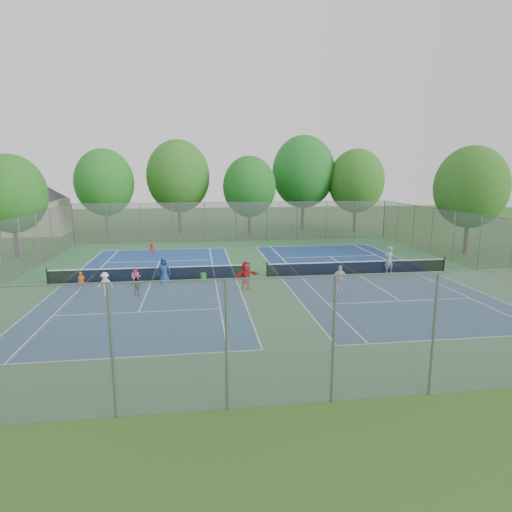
{
  "coord_description": "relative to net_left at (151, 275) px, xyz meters",
  "views": [
    {
      "loc": [
        -3.95,
        -27.63,
        6.92
      ],
      "look_at": [
        0.0,
        1.0,
        1.3
      ],
      "focal_mm": 30.0,
      "sensor_mm": 36.0,
      "label": 1
    }
  ],
  "objects": [
    {
      "name": "fence_north",
      "position": [
        7.0,
        16.0,
        1.54
      ],
      "size": [
        32.0,
        0.1,
        4.0
      ],
      "primitive_type": "cube",
      "color": "gray",
      "rests_on": "ground"
    },
    {
      "name": "court_right",
      "position": [
        14.0,
        0.0,
        -0.44
      ],
      "size": [
        10.97,
        23.77,
        0.01
      ],
      "primitive_type": "cube",
      "color": "navy",
      "rests_on": "court_pad"
    },
    {
      "name": "tree_ne",
      "position": [
        22.0,
        22.0,
        5.51
      ],
      "size": [
        6.6,
        6.6,
        9.77
      ],
      "color": "#443326",
      "rests_on": "ground"
    },
    {
      "name": "student_b",
      "position": [
        -0.78,
        -1.33,
        0.17
      ],
      "size": [
        0.69,
        0.59,
        1.26
      ],
      "primitive_type": "imported",
      "rotation": [
        0.0,
        0.0,
        -0.2
      ],
      "color": "pink",
      "rests_on": "ground"
    },
    {
      "name": "tennis_ball_9",
      "position": [
        -1.28,
        -1.84,
        -0.42
      ],
      "size": [
        0.07,
        0.07,
        0.07
      ],
      "primitive_type": "sphere",
      "color": "yellow",
      "rests_on": "ground"
    },
    {
      "name": "tennis_ball_2",
      "position": [
        4.34,
        -1.76,
        -0.42
      ],
      "size": [
        0.07,
        0.07,
        0.07
      ],
      "primitive_type": "sphere",
      "color": "gold",
      "rests_on": "ground"
    },
    {
      "name": "student_d",
      "position": [
        -0.47,
        -3.44,
        0.12
      ],
      "size": [
        0.69,
        0.3,
        1.16
      ],
      "primitive_type": "imported",
      "rotation": [
        0.0,
        0.0,
        0.03
      ],
      "color": "black",
      "rests_on": "ground"
    },
    {
      "name": "court_pad",
      "position": [
        7.0,
        0.0,
        -0.45
      ],
      "size": [
        32.0,
        32.0,
        0.01
      ],
      "primitive_type": "cube",
      "color": "#2F633A",
      "rests_on": "ground"
    },
    {
      "name": "tennis_ball_8",
      "position": [
        -3.97,
        -2.61,
        -0.42
      ],
      "size": [
        0.07,
        0.07,
        0.07
      ],
      "primitive_type": "sphere",
      "color": "#F0F138",
      "rests_on": "ground"
    },
    {
      "name": "ball_hopper",
      "position": [
        3.34,
        -0.75,
        -0.15
      ],
      "size": [
        0.4,
        0.4,
        0.62
      ],
      "primitive_type": "cube",
      "rotation": [
        0.0,
        0.0,
        0.31
      ],
      "color": "#268B2C",
      "rests_on": "ground"
    },
    {
      "name": "tennis_ball_5",
      "position": [
        -0.56,
        -6.52,
        -0.42
      ],
      "size": [
        0.07,
        0.07,
        0.07
      ],
      "primitive_type": "sphere",
      "color": "#D4E735",
      "rests_on": "ground"
    },
    {
      "name": "tree_side_e",
      "position": [
        26.0,
        6.0,
        5.29
      ],
      "size": [
        6.0,
        6.0,
        9.2
      ],
      "color": "#443326",
      "rests_on": "ground"
    },
    {
      "name": "student_f",
      "position": [
        5.84,
        -3.0,
        0.43
      ],
      "size": [
        1.7,
        1.22,
        1.78
      ],
      "primitive_type": "imported",
      "rotation": [
        0.0,
        0.0,
        0.47
      ],
      "color": "red",
      "rests_on": "ground"
    },
    {
      "name": "tennis_ball_1",
      "position": [
        1.32,
        -4.38,
        -0.42
      ],
      "size": [
        0.07,
        0.07,
        0.07
      ],
      "primitive_type": "sphere",
      "color": "#D2E635",
      "rests_on": "ground"
    },
    {
      "name": "ground",
      "position": [
        7.0,
        0.0,
        -0.46
      ],
      "size": [
        120.0,
        120.0,
        0.0
      ],
      "primitive_type": "plane",
      "color": "#2B531A",
      "rests_on": "ground"
    },
    {
      "name": "tree_nl",
      "position": [
        1.0,
        23.0,
        6.09
      ],
      "size": [
        7.2,
        7.2,
        10.69
      ],
      "color": "#443326",
      "rests_on": "ground"
    },
    {
      "name": "child_far_baseline",
      "position": [
        -0.89,
        9.43,
        0.05
      ],
      "size": [
        0.69,
        0.45,
        1.01
      ],
      "primitive_type": "imported",
      "rotation": [
        0.0,
        0.0,
        3.02
      ],
      "color": "red",
      "rests_on": "ground"
    },
    {
      "name": "house",
      "position": [
        -15.0,
        24.0,
        3.76
      ],
      "size": [
        11.03,
        11.03,
        7.3
      ],
      "color": "#B7A88C",
      "rests_on": "ground"
    },
    {
      "name": "tennis_ball_4",
      "position": [
        -3.48,
        -1.68,
        -0.42
      ],
      "size": [
        0.07,
        0.07,
        0.07
      ],
      "primitive_type": "sphere",
      "color": "gold",
      "rests_on": "ground"
    },
    {
      "name": "tennis_ball_7",
      "position": [
        -1.55,
        -1.65,
        -0.42
      ],
      "size": [
        0.07,
        0.07,
        0.07
      ],
      "primitive_type": "sphere",
      "color": "#D6E334",
      "rests_on": "ground"
    },
    {
      "name": "net_left",
      "position": [
        0.0,
        0.0,
        0.0
      ],
      "size": [
        12.87,
        0.1,
        0.91
      ],
      "primitive_type": "cube",
      "color": "black",
      "rests_on": "ground"
    },
    {
      "name": "fence_south",
      "position": [
        7.0,
        -16.0,
        1.54
      ],
      "size": [
        32.0,
        0.1,
        4.0
      ],
      "primitive_type": "cube",
      "color": "gray",
      "rests_on": "ground"
    },
    {
      "name": "tennis_ball_3",
      "position": [
        1.59,
        -1.38,
        -0.42
      ],
      "size": [
        0.07,
        0.07,
        0.07
      ],
      "primitive_type": "sphere",
      "color": "#BCDA32",
      "rests_on": "ground"
    },
    {
      "name": "student_c",
      "position": [
        -2.25,
        -3.05,
        0.23
      ],
      "size": [
        0.95,
        0.62,
        1.38
      ],
      "primitive_type": "imported",
      "rotation": [
        0.0,
        0.0,
        -0.13
      ],
      "color": "white",
      "rests_on": "ground"
    },
    {
      "name": "fence_east",
      "position": [
        23.0,
        0.0,
        1.54
      ],
      "size": [
        0.1,
        32.0,
        4.0
      ],
      "primitive_type": "cube",
      "rotation": [
        0.0,
        0.0,
        1.57
      ],
      "color": "gray",
      "rests_on": "ground"
    },
    {
      "name": "student_a",
      "position": [
        -3.93,
        -1.59,
        0.1
      ],
      "size": [
        0.47,
        0.39,
        1.12
      ],
      "primitive_type": "imported",
      "rotation": [
        0.0,
        0.0,
        0.34
      ],
      "color": "#C85F12",
      "rests_on": "ground"
    },
    {
      "name": "tree_nc",
      "position": [
        9.0,
        21.0,
        4.94
      ],
      "size": [
        6.0,
        6.0,
        8.85
      ],
      "color": "#443326",
      "rests_on": "ground"
    },
    {
      "name": "tennis_ball_0",
      "position": [
        4.04,
        -4.53,
        -0.42
      ],
      "size": [
        0.07,
        0.07,
        0.07
      ],
      "primitive_type": "sphere",
      "color": "#C0D331",
      "rests_on": "ground"
    },
    {
      "name": "tennis_ball_6",
      "position": [
        -1.43,
        -6.49,
        -0.42
      ],
      "size": [
        0.07,
        0.07,
        0.07
      ],
      "primitive_type": "sphere",
      "color": "yellow",
      "rests_on": "ground"
    },
    {
      "name": "teen_court_b",
      "position": [
        11.37,
        -3.8,
        0.31
      ],
      "size": [
        0.91,
        0.4,
        1.53
      ],
      "primitive_type": "imported",
      "rotation": [
        0.0,
        0.0,
        -0.04
      ],
      "color": "silver",
      "rests_on": "ground"
    },
    {
      "name": "tennis_ball_10",
      "position": [
        -2.1,
        -6.73,
        -0.42
      ],
      "size": [
        0.07,
        0.07,
        0.07
      ],
      "primitive_type": "sphere",
      "color": "#DEED37",
      "rests_on": "ground"
    },
    {
      "name": "tree_nr",
      "position": [
        16.0,
        24.0,
        6.59
      ],
      "size": [
        7.6,
        7.6,
        11.42
      ],
      "color": "#443326",
      "rests_on": "ground"
    },
    {
      "name": "tennis_ball_11",
      "position": [
        -2.43,
        -4.33,
        -0.42
      ],
      "size": [
        0.07,
        0.07,
        0.07
      ],
      "primitive_type": "sphere",
      "color": "yellow",
      "rests_on": "ground"
    },
    {
      "name": "net_right",
      "position": [
        14.0,
        0.0,
        0.0
      ],
      "size": [
        12.87,
        0.1,
        0.91
      ],
      "primitive_type": "cube",
      "color": "black",
      "rests_on": "ground"
    },
    {
      "name": "tree_side_w",
      "position": [
        -12.0,
        10.0,
        4.79
      ],
      "size": [
        5.6,
        5.6,
        8.47
      ],
      "color": "#443326",
      "rests_on": "ground"
    },
    {
      "name": "instructor",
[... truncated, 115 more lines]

